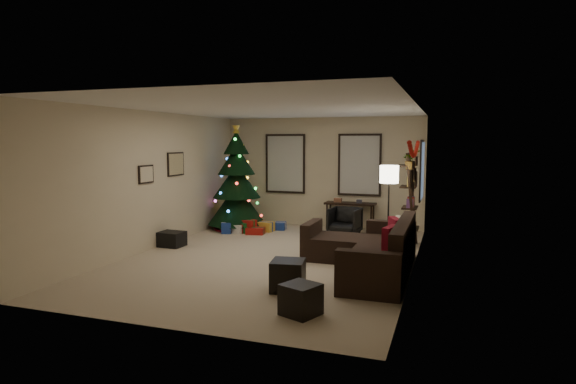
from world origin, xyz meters
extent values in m
plane|color=#BDAA8F|center=(0.00, 0.00, 0.00)|extent=(7.00, 7.00, 0.00)
plane|color=white|center=(0.00, 0.00, 2.70)|extent=(7.00, 7.00, 0.00)
plane|color=beige|center=(0.00, 3.50, 1.35)|extent=(5.00, 0.00, 5.00)
plane|color=beige|center=(0.00, -3.50, 1.35)|extent=(5.00, 0.00, 5.00)
plane|color=beige|center=(-2.50, 0.00, 1.35)|extent=(0.00, 7.00, 7.00)
plane|color=beige|center=(2.50, 0.00, 1.35)|extent=(0.00, 7.00, 7.00)
cube|color=#728CB2|center=(-0.95, 3.47, 1.55)|extent=(0.94, 0.02, 1.35)
cube|color=beige|center=(-0.95, 3.47, 1.55)|extent=(0.94, 0.03, 1.35)
cube|color=#728CB2|center=(0.95, 3.47, 1.55)|extent=(0.94, 0.02, 1.35)
cube|color=beige|center=(0.95, 3.47, 1.55)|extent=(0.94, 0.03, 1.35)
cube|color=#728CB2|center=(2.47, 2.55, 1.50)|extent=(0.05, 0.27, 1.17)
cube|color=beige|center=(2.47, 2.55, 1.50)|extent=(0.05, 0.45, 1.17)
cylinder|color=black|center=(-1.83, 2.42, 0.15)|extent=(0.10, 0.10, 0.31)
cone|color=black|center=(-1.83, 2.42, 0.61)|extent=(1.39, 1.39, 0.97)
cone|color=black|center=(-1.83, 2.42, 1.17)|extent=(1.14, 1.14, 0.82)
cone|color=black|center=(-1.83, 2.42, 1.68)|extent=(0.90, 0.90, 0.71)
cone|color=black|center=(-1.83, 2.42, 2.09)|extent=(0.61, 0.61, 0.56)
cylinder|color=maroon|center=(-1.83, 2.42, 0.02)|extent=(1.12, 1.12, 0.04)
cube|color=gold|center=(-1.05, 2.35, 0.11)|extent=(0.35, 0.28, 0.22)
cube|color=maroon|center=(-1.35, 2.05, 0.15)|extent=(0.28, 0.25, 0.30)
cube|color=navy|center=(-0.80, 2.65, 0.09)|extent=(0.25, 0.30, 0.18)
cube|color=#14591E|center=(-1.95, 2.10, 0.12)|extent=(0.30, 0.22, 0.25)
cube|color=silver|center=(-1.55, 1.90, 0.10)|extent=(0.22, 0.22, 0.20)
cube|color=gold|center=(-2.05, 2.55, 0.14)|extent=(0.26, 0.26, 0.28)
cube|color=maroon|center=(-1.15, 1.95, 0.07)|extent=(0.40, 0.30, 0.15)
cube|color=navy|center=(-1.83, 1.83, 0.12)|extent=(0.22, 0.26, 0.25)
cube|color=#14591E|center=(-1.46, 2.03, 0.12)|extent=(0.27, 0.25, 0.24)
cube|color=black|center=(2.03, -0.43, 0.21)|extent=(0.89, 2.37, 0.41)
cube|color=black|center=(2.37, -0.43, 0.64)|extent=(0.20, 2.37, 0.46)
cube|color=black|center=(2.03, -1.71, 0.33)|extent=(0.89, 0.20, 0.65)
cube|color=black|center=(2.03, 0.85, 0.33)|extent=(0.89, 0.20, 0.65)
cube|color=black|center=(1.17, 0.31, 0.21)|extent=(0.84, 0.89, 0.41)
cube|color=black|center=(0.66, 0.31, 0.33)|extent=(0.18, 0.89, 0.65)
cube|color=maroon|center=(2.21, -0.83, 0.64)|extent=(0.21, 0.43, 0.42)
cube|color=maroon|center=(2.21, -0.16, 0.64)|extent=(0.28, 0.47, 0.45)
cube|color=beige|center=(2.21, 0.20, 0.63)|extent=(0.15, 0.42, 0.41)
cube|color=black|center=(0.89, -1.73, 0.22)|extent=(0.52, 0.52, 0.44)
cube|color=black|center=(1.35, -2.58, 0.19)|extent=(0.53, 0.53, 0.38)
cube|color=black|center=(0.79, 3.22, 0.63)|extent=(1.21, 0.43, 0.04)
cylinder|color=black|center=(0.25, 3.05, 0.30)|extent=(0.04, 0.04, 0.60)
cylinder|color=black|center=(0.25, 3.39, 0.30)|extent=(0.04, 0.04, 0.60)
cylinder|color=black|center=(1.32, 3.05, 0.30)|extent=(0.04, 0.04, 0.60)
cylinder|color=black|center=(1.32, 3.39, 0.30)|extent=(0.04, 0.04, 0.60)
imported|color=black|center=(0.80, 2.57, 0.31)|extent=(0.66, 0.63, 0.62)
cube|color=black|center=(2.32, 1.56, 0.95)|extent=(0.05, 0.05, 1.89)
cube|color=black|center=(2.32, 2.06, 0.95)|extent=(0.05, 0.05, 1.89)
cube|color=black|center=(2.29, 1.81, 0.37)|extent=(0.30, 0.53, 0.03)
cube|color=black|center=(2.29, 1.81, 0.79)|extent=(0.30, 0.53, 0.03)
cube|color=black|center=(2.29, 1.81, 1.21)|extent=(0.30, 0.53, 0.03)
cube|color=black|center=(2.29, 1.81, 1.63)|extent=(0.30, 0.53, 0.03)
imported|color=#4C4C4C|center=(2.30, 1.63, 1.81)|extent=(0.57, 0.53, 0.50)
cylinder|color=black|center=(1.95, 1.06, 0.02)|extent=(0.29, 0.29, 0.03)
cylinder|color=black|center=(1.95, 1.06, 0.73)|extent=(0.03, 0.03, 1.40)
cylinder|color=white|center=(1.95, 1.06, 1.50)|extent=(0.35, 0.35, 0.33)
cube|color=black|center=(-2.48, 0.79, 1.64)|extent=(0.04, 0.60, 0.50)
cube|color=tan|center=(-2.48, 0.79, 1.64)|extent=(0.01, 0.54, 0.45)
cube|color=black|center=(-2.48, -0.26, 1.49)|extent=(0.04, 0.45, 0.35)
cube|color=beige|center=(-2.48, -0.26, 1.49)|extent=(0.01, 0.41, 0.31)
cube|color=black|center=(2.48, -0.60, 1.55)|extent=(0.03, 0.22, 0.28)
cube|color=black|center=(2.48, -0.25, 1.70)|extent=(0.03, 0.18, 0.22)
cube|color=black|center=(2.48, -0.25, 1.40)|extent=(0.03, 0.20, 0.16)
cube|color=black|center=(2.48, 0.10, 1.58)|extent=(0.03, 0.26, 0.20)
cube|color=black|center=(2.48, 0.45, 1.48)|extent=(0.03, 0.18, 0.24)
cube|color=black|center=(2.48, 0.45, 1.78)|extent=(0.03, 0.16, 0.16)
cube|color=#990F0C|center=(-0.15, 3.58, 1.49)|extent=(0.14, 0.04, 0.30)
cube|color=white|center=(-0.15, 3.58, 1.64)|extent=(0.16, 0.05, 0.08)
cube|color=#990F0C|center=(-0.08, 3.58, 1.36)|extent=(0.10, 0.04, 0.08)
cube|color=#990F0C|center=(0.18, 3.55, 1.36)|extent=(0.14, 0.04, 0.30)
cube|color=white|center=(0.18, 3.55, 1.51)|extent=(0.16, 0.05, 0.08)
cube|color=#990F0C|center=(0.25, 3.55, 1.23)|extent=(0.10, 0.04, 0.08)
cube|color=black|center=(-2.31, 0.22, 0.15)|extent=(0.62, 0.43, 0.30)
camera|label=1|loc=(3.03, -7.98, 2.12)|focal=29.70mm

